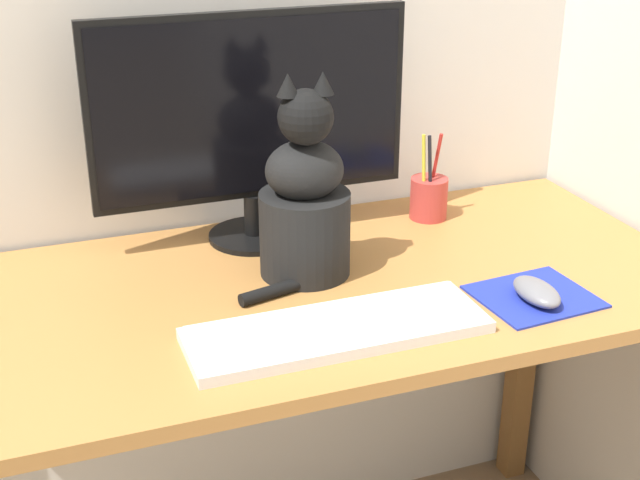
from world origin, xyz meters
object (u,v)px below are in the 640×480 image
pen_cup (429,197)px  computer_mouse_right (537,292)px  keyboard (337,329)px  cat (305,202)px  monitor (249,118)px

pen_cup → computer_mouse_right: bearing=-89.7°
keyboard → computer_mouse_right: bearing=-2.0°
cat → monitor: bearing=110.6°
cat → computer_mouse_right: bearing=-30.1°
keyboard → pen_cup: pen_cup is taller
keyboard → pen_cup: (0.34, 0.37, 0.03)m
monitor → keyboard: monitor is taller
monitor → computer_mouse_right: 0.58m
monitor → keyboard: (0.02, -0.39, -0.22)m
keyboard → cat: 0.25m
keyboard → computer_mouse_right: (0.34, -0.01, 0.01)m
computer_mouse_right → cat: cat is taller
monitor → pen_cup: bearing=-3.1°
monitor → cat: size_ratio=1.65×
monitor → pen_cup: size_ratio=3.33×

